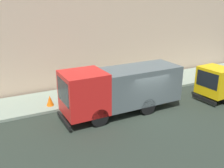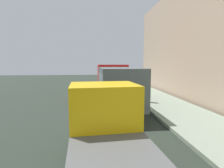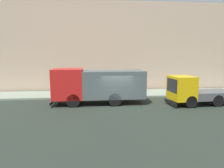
{
  "view_description": "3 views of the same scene",
  "coord_description": "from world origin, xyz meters",
  "px_view_note": "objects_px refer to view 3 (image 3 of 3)",
  "views": [
    {
      "loc": [
        -11.94,
        8.8,
        7.05
      ],
      "look_at": [
        1.69,
        1.87,
        1.79
      ],
      "focal_mm": 40.63,
      "sensor_mm": 36.0,
      "label": 1
    },
    {
      "loc": [
        -0.48,
        -10.84,
        3.06
      ],
      "look_at": [
        0.71,
        0.6,
        1.76
      ],
      "focal_mm": 28.35,
      "sensor_mm": 36.0,
      "label": 2
    },
    {
      "loc": [
        -15.56,
        1.93,
        4.16
      ],
      "look_at": [
        0.88,
        0.34,
        1.71
      ],
      "focal_mm": 31.7,
      "sensor_mm": 36.0,
      "label": 3
    }
  ],
  "objects_px": {
    "large_utility_truck": "(98,84)",
    "small_flatbed_truck": "(194,91)",
    "pedestrian_walking": "(65,86)",
    "pedestrian_standing": "(91,87)",
    "traffic_cone_orange": "(57,92)"
  },
  "relations": [
    {
      "from": "pedestrian_walking",
      "to": "pedestrian_standing",
      "type": "relative_size",
      "value": 1.05
    },
    {
      "from": "small_flatbed_truck",
      "to": "pedestrian_standing",
      "type": "distance_m",
      "value": 9.28
    },
    {
      "from": "pedestrian_standing",
      "to": "traffic_cone_orange",
      "type": "distance_m",
      "value": 3.35
    },
    {
      "from": "pedestrian_walking",
      "to": "small_flatbed_truck",
      "type": "bearing_deg",
      "value": -18.11
    },
    {
      "from": "large_utility_truck",
      "to": "small_flatbed_truck",
      "type": "bearing_deg",
      "value": -99.22
    },
    {
      "from": "pedestrian_standing",
      "to": "traffic_cone_orange",
      "type": "bearing_deg",
      "value": -36.57
    },
    {
      "from": "small_flatbed_truck",
      "to": "pedestrian_walking",
      "type": "distance_m",
      "value": 11.77
    },
    {
      "from": "large_utility_truck",
      "to": "pedestrian_walking",
      "type": "distance_m",
      "value": 4.21
    },
    {
      "from": "pedestrian_standing",
      "to": "traffic_cone_orange",
      "type": "relative_size",
      "value": 2.4
    },
    {
      "from": "large_utility_truck",
      "to": "pedestrian_standing",
      "type": "height_order",
      "value": "large_utility_truck"
    },
    {
      "from": "large_utility_truck",
      "to": "pedestrian_walking",
      "type": "height_order",
      "value": "large_utility_truck"
    },
    {
      "from": "large_utility_truck",
      "to": "small_flatbed_truck",
      "type": "distance_m",
      "value": 8.04
    },
    {
      "from": "pedestrian_standing",
      "to": "traffic_cone_orange",
      "type": "height_order",
      "value": "pedestrian_standing"
    },
    {
      "from": "large_utility_truck",
      "to": "pedestrian_walking",
      "type": "relative_size",
      "value": 4.43
    },
    {
      "from": "large_utility_truck",
      "to": "pedestrian_walking",
      "type": "xyz_separation_m",
      "value": [
        2.71,
        3.17,
        -0.56
      ]
    }
  ]
}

